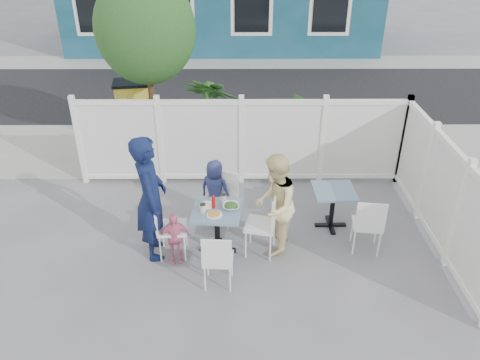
{
  "coord_description": "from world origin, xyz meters",
  "views": [
    {
      "loc": [
        0.04,
        -5.22,
        4.33
      ],
      "look_at": [
        0.07,
        0.72,
        0.98
      ],
      "focal_mm": 35.0,
      "sensor_mm": 36.0,
      "label": 1
    }
  ],
  "objects_px": {
    "utility_cabinet": "(137,116)",
    "spare_table": "(333,198)",
    "main_table": "(217,219)",
    "toddler": "(174,238)",
    "chair_near": "(218,258)",
    "man": "(151,198)",
    "boy": "(215,190)",
    "chair_right": "(266,220)",
    "chair_back": "(224,194)",
    "woman": "(275,205)",
    "chair_left": "(166,223)"
  },
  "relations": [
    {
      "from": "man",
      "to": "boy",
      "type": "distance_m",
      "value": 1.31
    },
    {
      "from": "chair_back",
      "to": "woman",
      "type": "bearing_deg",
      "value": 159.57
    },
    {
      "from": "spare_table",
      "to": "chair_near",
      "type": "relative_size",
      "value": 0.79
    },
    {
      "from": "main_table",
      "to": "toddler",
      "type": "height_order",
      "value": "toddler"
    },
    {
      "from": "boy",
      "to": "chair_right",
      "type": "bearing_deg",
      "value": 153.28
    },
    {
      "from": "utility_cabinet",
      "to": "man",
      "type": "height_order",
      "value": "man"
    },
    {
      "from": "spare_table",
      "to": "woman",
      "type": "distance_m",
      "value": 1.16
    },
    {
      "from": "utility_cabinet",
      "to": "main_table",
      "type": "height_order",
      "value": "utility_cabinet"
    },
    {
      "from": "main_table",
      "to": "boy",
      "type": "distance_m",
      "value": 0.9
    },
    {
      "from": "boy",
      "to": "main_table",
      "type": "bearing_deg",
      "value": 117.88
    },
    {
      "from": "utility_cabinet",
      "to": "man",
      "type": "distance_m",
      "value": 3.83
    },
    {
      "from": "man",
      "to": "chair_left",
      "type": "bearing_deg",
      "value": -112.97
    },
    {
      "from": "toddler",
      "to": "chair_left",
      "type": "bearing_deg",
      "value": 117.65
    },
    {
      "from": "spare_table",
      "to": "chair_left",
      "type": "distance_m",
      "value": 2.6
    },
    {
      "from": "chair_near",
      "to": "spare_table",
      "type": "bearing_deg",
      "value": 42.58
    },
    {
      "from": "chair_near",
      "to": "man",
      "type": "bearing_deg",
      "value": 144.99
    },
    {
      "from": "utility_cabinet",
      "to": "spare_table",
      "type": "bearing_deg",
      "value": -48.84
    },
    {
      "from": "main_table",
      "to": "woman",
      "type": "relative_size",
      "value": 0.48
    },
    {
      "from": "boy",
      "to": "spare_table",
      "type": "bearing_deg",
      "value": -164.54
    },
    {
      "from": "main_table",
      "to": "man",
      "type": "bearing_deg",
      "value": -178.65
    },
    {
      "from": "spare_table",
      "to": "main_table",
      "type": "bearing_deg",
      "value": -160.48
    },
    {
      "from": "chair_right",
      "to": "chair_near",
      "type": "relative_size",
      "value": 1.14
    },
    {
      "from": "chair_left",
      "to": "chair_right",
      "type": "height_order",
      "value": "chair_right"
    },
    {
      "from": "utility_cabinet",
      "to": "chair_near",
      "type": "relative_size",
      "value": 1.61
    },
    {
      "from": "chair_back",
      "to": "chair_near",
      "type": "bearing_deg",
      "value": 113.0
    },
    {
      "from": "chair_left",
      "to": "chair_near",
      "type": "xyz_separation_m",
      "value": [
        0.75,
        -0.71,
        -0.05
      ]
    },
    {
      "from": "main_table",
      "to": "chair_left",
      "type": "relative_size",
      "value": 0.79
    },
    {
      "from": "chair_left",
      "to": "man",
      "type": "relative_size",
      "value": 0.51
    },
    {
      "from": "woman",
      "to": "boy",
      "type": "distance_m",
      "value": 1.26
    },
    {
      "from": "utility_cabinet",
      "to": "spare_table",
      "type": "xyz_separation_m",
      "value": [
        3.61,
        -3.05,
        -0.16
      ]
    },
    {
      "from": "chair_right",
      "to": "chair_back",
      "type": "relative_size",
      "value": 1.12
    },
    {
      "from": "toddler",
      "to": "chair_near",
      "type": "bearing_deg",
      "value": -51.48
    },
    {
      "from": "utility_cabinet",
      "to": "chair_back",
      "type": "relative_size",
      "value": 1.58
    },
    {
      "from": "man",
      "to": "toddler",
      "type": "relative_size",
      "value": 2.32
    },
    {
      "from": "main_table",
      "to": "woman",
      "type": "xyz_separation_m",
      "value": [
        0.82,
        0.04,
        0.21
      ]
    },
    {
      "from": "chair_back",
      "to": "woman",
      "type": "xyz_separation_m",
      "value": [
        0.74,
        -0.74,
        0.27
      ]
    },
    {
      "from": "boy",
      "to": "toddler",
      "type": "height_order",
      "value": "boy"
    },
    {
      "from": "spare_table",
      "to": "man",
      "type": "distance_m",
      "value": 2.8
    },
    {
      "from": "main_table",
      "to": "chair_left",
      "type": "distance_m",
      "value": 0.72
    },
    {
      "from": "chair_back",
      "to": "chair_near",
      "type": "distance_m",
      "value": 1.56
    },
    {
      "from": "chair_right",
      "to": "man",
      "type": "distance_m",
      "value": 1.66
    },
    {
      "from": "chair_back",
      "to": "man",
      "type": "bearing_deg",
      "value": 63.76
    },
    {
      "from": "main_table",
      "to": "chair_near",
      "type": "distance_m",
      "value": 0.78
    },
    {
      "from": "spare_table",
      "to": "chair_back",
      "type": "bearing_deg",
      "value": 174.89
    },
    {
      "from": "boy",
      "to": "chair_near",
      "type": "bearing_deg",
      "value": 117.15
    },
    {
      "from": "man",
      "to": "toddler",
      "type": "height_order",
      "value": "man"
    },
    {
      "from": "utility_cabinet",
      "to": "man",
      "type": "bearing_deg",
      "value": -84.68
    },
    {
      "from": "utility_cabinet",
      "to": "spare_table",
      "type": "distance_m",
      "value": 4.73
    },
    {
      "from": "chair_back",
      "to": "toddler",
      "type": "distance_m",
      "value": 1.22
    },
    {
      "from": "main_table",
      "to": "boy",
      "type": "relative_size",
      "value": 0.72
    }
  ]
}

